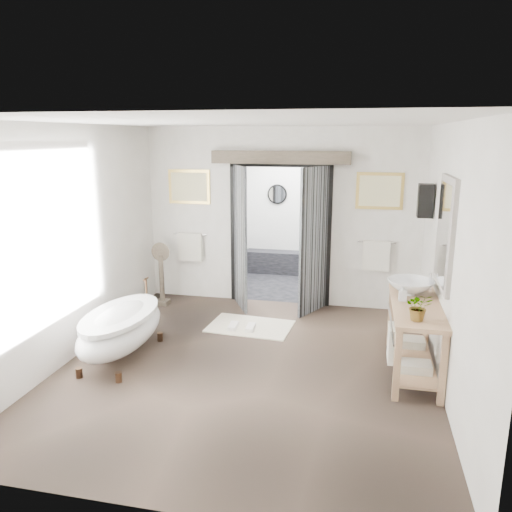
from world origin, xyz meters
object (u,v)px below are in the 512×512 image
rug (250,326)px  basin (411,287)px  vanity (412,332)px  clawfoot_tub (121,328)px

rug → basin: 2.45m
vanity → rug: (-2.19, 1.00, -0.50)m
vanity → basin: 0.56m
clawfoot_tub → vanity: bearing=6.2°
clawfoot_tub → basin: 3.62m
vanity → rug: vanity is taller
basin → clawfoot_tub: bearing=-166.6°
vanity → basin: size_ratio=2.85×
clawfoot_tub → basin: basin is taller
vanity → rug: bearing=155.5°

